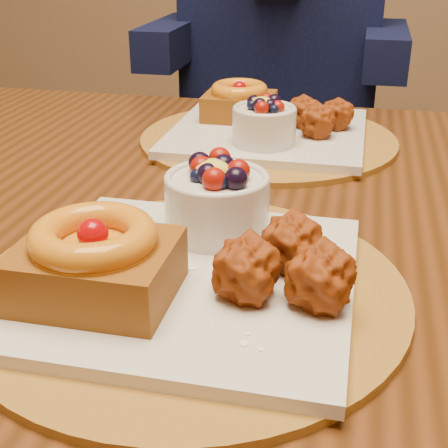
# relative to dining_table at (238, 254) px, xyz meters

# --- Properties ---
(dining_table) EXTENTS (1.60, 0.90, 0.76)m
(dining_table) POSITION_rel_dining_table_xyz_m (0.00, 0.00, 0.00)
(dining_table) COLOR #371C0A
(dining_table) RESTS_ON ground
(place_setting_near) EXTENTS (0.38, 0.38, 0.09)m
(place_setting_near) POSITION_rel_dining_table_xyz_m (-0.00, -0.21, 0.11)
(place_setting_near) COLOR brown
(place_setting_near) RESTS_ON dining_table
(place_setting_far) EXTENTS (0.38, 0.38, 0.09)m
(place_setting_far) POSITION_rel_dining_table_xyz_m (-0.00, 0.22, 0.10)
(place_setting_far) COLOR brown
(place_setting_far) RESTS_ON dining_table
(chair_far) EXTENTS (0.45, 0.45, 0.84)m
(chair_far) POSITION_rel_dining_table_xyz_m (-0.09, 0.84, -0.21)
(chair_far) COLOR black
(chair_far) RESTS_ON ground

